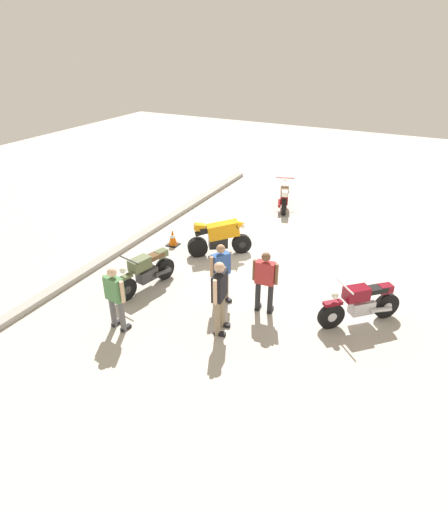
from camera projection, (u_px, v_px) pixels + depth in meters
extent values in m
plane|color=#B7B2A8|center=(281.00, 258.00, 13.01)|extent=(40.00, 40.00, 0.00)
cube|color=#9C978F|center=(154.00, 228.00, 14.82)|extent=(14.00, 0.30, 0.15)
cylinder|color=black|center=(331.00, 316.00, 9.81)|extent=(0.53, 0.55, 0.64)
cylinder|color=black|center=(386.00, 306.00, 10.18)|extent=(0.53, 0.55, 0.64)
cylinder|color=silver|center=(331.00, 316.00, 9.81)|extent=(0.26, 0.26, 0.22)
cylinder|color=silver|center=(386.00, 306.00, 10.18)|extent=(0.26, 0.26, 0.22)
cube|color=silver|center=(362.00, 307.00, 9.96)|extent=(0.59, 0.60, 0.32)
cube|color=maroon|center=(356.00, 293.00, 9.72)|extent=(0.62, 0.63, 0.30)
cube|color=maroon|center=(333.00, 303.00, 9.64)|extent=(0.42, 0.43, 0.08)
cube|color=black|center=(374.00, 290.00, 9.83)|extent=(0.60, 0.61, 0.12)
cube|color=maroon|center=(385.00, 288.00, 9.91)|extent=(0.38, 0.38, 0.18)
cylinder|color=silver|center=(381.00, 310.00, 9.94)|extent=(0.46, 0.48, 0.16)
cylinder|color=silver|center=(345.00, 286.00, 9.52)|extent=(0.53, 0.51, 0.04)
sphere|color=silver|center=(335.00, 295.00, 9.56)|extent=(0.16, 0.16, 0.16)
cylinder|color=black|center=(284.00, 195.00, 17.14)|extent=(0.62, 0.35, 0.60)
cylinder|color=black|center=(284.00, 207.00, 15.95)|extent=(0.62, 0.35, 0.60)
cylinder|color=maroon|center=(284.00, 195.00, 17.14)|extent=(0.26, 0.24, 0.21)
cylinder|color=maroon|center=(284.00, 207.00, 15.95)|extent=(0.26, 0.24, 0.21)
cube|color=maroon|center=(284.00, 199.00, 16.46)|extent=(0.62, 0.45, 0.32)
cube|color=white|center=(285.00, 187.00, 16.45)|extent=(0.63, 0.49, 0.30)
cube|color=white|center=(285.00, 187.00, 16.99)|extent=(0.47, 0.30, 0.08)
cube|color=#4C331E|center=(285.00, 190.00, 16.04)|extent=(0.65, 0.44, 0.12)
cube|color=white|center=(285.00, 193.00, 15.79)|extent=(0.37, 0.31, 0.18)
cylinder|color=maroon|center=(279.00, 203.00, 16.15)|extent=(0.56, 0.29, 0.16)
cylinder|color=maroon|center=(285.00, 178.00, 16.62)|extent=(0.27, 0.67, 0.04)
sphere|color=silver|center=(285.00, 181.00, 16.91)|extent=(0.16, 0.16, 0.16)
cylinder|color=black|center=(242.00, 244.00, 13.19)|extent=(0.49, 0.58, 0.60)
cylinder|color=black|center=(198.00, 247.00, 12.98)|extent=(0.54, 0.62, 0.60)
cylinder|color=black|center=(242.00, 244.00, 13.19)|extent=(0.27, 0.28, 0.21)
cylinder|color=black|center=(198.00, 247.00, 12.98)|extent=(0.27, 0.28, 0.21)
cube|color=black|center=(218.00, 243.00, 13.03)|extent=(0.56, 0.62, 0.32)
cube|color=orange|center=(223.00, 230.00, 12.87)|extent=(0.88, 1.01, 0.57)
cone|color=orange|center=(240.00, 224.00, 12.88)|extent=(0.48, 0.49, 0.39)
cube|color=black|center=(210.00, 229.00, 12.78)|extent=(0.57, 0.64, 0.12)
cube|color=orange|center=(200.00, 227.00, 12.70)|extent=(0.38, 0.41, 0.23)
cylinder|color=black|center=(202.00, 234.00, 12.72)|extent=(0.31, 0.37, 0.17)
cylinder|color=black|center=(201.00, 231.00, 12.86)|extent=(0.31, 0.37, 0.17)
cylinder|color=black|center=(236.00, 224.00, 12.85)|extent=(0.58, 0.45, 0.04)
sphere|color=silver|center=(243.00, 226.00, 12.91)|extent=(0.16, 0.16, 0.16)
cylinder|color=black|center=(126.00, 289.00, 10.87)|extent=(0.62, 0.28, 0.60)
cylinder|color=black|center=(165.00, 269.00, 11.80)|extent=(0.62, 0.28, 0.60)
cylinder|color=#333333|center=(126.00, 289.00, 10.87)|extent=(0.24, 0.22, 0.21)
cylinder|color=#333333|center=(165.00, 269.00, 11.80)|extent=(0.24, 0.22, 0.21)
cube|color=#333333|center=(147.00, 274.00, 11.32)|extent=(0.61, 0.39, 0.32)
cube|color=#515B38|center=(140.00, 264.00, 11.00)|extent=(0.62, 0.43, 0.30)
cube|color=#515B38|center=(124.00, 278.00, 10.72)|extent=(0.46, 0.25, 0.08)
cube|color=brown|center=(153.00, 257.00, 11.30)|extent=(0.64, 0.38, 0.12)
cube|color=#515B38|center=(161.00, 253.00, 11.52)|extent=(0.36, 0.28, 0.18)
cylinder|color=#333333|center=(163.00, 272.00, 11.53)|extent=(0.57, 0.22, 0.16)
cylinder|color=#333333|center=(129.00, 260.00, 10.66)|extent=(0.18, 0.69, 0.04)
sphere|color=silver|center=(123.00, 270.00, 10.60)|extent=(0.16, 0.16, 0.16)
cylinder|color=#59595B|center=(122.00, 316.00, 9.67)|extent=(0.15, 0.15, 0.78)
cube|color=black|center=(126.00, 328.00, 9.87)|extent=(0.27, 0.14, 0.08)
cylinder|color=#59595B|center=(113.00, 312.00, 9.83)|extent=(0.15, 0.15, 0.78)
cube|color=black|center=(117.00, 323.00, 10.04)|extent=(0.27, 0.14, 0.08)
cube|color=#4C7F4C|center=(114.00, 289.00, 9.44)|extent=(0.29, 0.47, 0.56)
cylinder|color=#D8AD8C|center=(122.00, 292.00, 9.29)|extent=(0.10, 0.10, 0.52)
cylinder|color=#D8AD8C|center=(106.00, 284.00, 9.57)|extent=(0.10, 0.10, 0.52)
sphere|color=#D8AD8C|center=(112.00, 272.00, 9.25)|extent=(0.21, 0.21, 0.21)
cylinder|color=gray|center=(216.00, 290.00, 10.64)|extent=(0.17, 0.17, 0.79)
cube|color=black|center=(217.00, 303.00, 10.77)|extent=(0.21, 0.28, 0.08)
cylinder|color=gray|center=(226.00, 286.00, 10.81)|extent=(0.17, 0.17, 0.79)
cube|color=black|center=(227.00, 299.00, 10.93)|extent=(0.21, 0.28, 0.08)
cube|color=#3359A5|center=(221.00, 264.00, 10.42)|extent=(0.50, 0.40, 0.56)
cylinder|color=tan|center=(212.00, 267.00, 10.27)|extent=(0.12, 0.12, 0.53)
cylinder|color=tan|center=(230.00, 261.00, 10.55)|extent=(0.12, 0.12, 0.53)
sphere|color=tan|center=(221.00, 249.00, 10.22)|extent=(0.21, 0.21, 0.21)
cylinder|color=gray|center=(217.00, 319.00, 9.52)|extent=(0.15, 0.15, 0.87)
cube|color=black|center=(220.00, 334.00, 9.69)|extent=(0.14, 0.27, 0.08)
cylinder|color=gray|center=(222.00, 310.00, 9.81)|extent=(0.15, 0.15, 0.87)
cube|color=black|center=(225.00, 325.00, 9.98)|extent=(0.14, 0.27, 0.08)
cube|color=black|center=(219.00, 286.00, 9.32)|extent=(0.52, 0.29, 0.62)
cylinder|color=#D8AD8C|center=(215.00, 292.00, 9.07)|extent=(0.10, 0.10, 0.58)
cylinder|color=#D8AD8C|center=(224.00, 279.00, 9.56)|extent=(0.10, 0.10, 0.58)
sphere|color=#D8AD8C|center=(219.00, 267.00, 9.11)|extent=(0.24, 0.24, 0.24)
cylinder|color=#262628|center=(270.00, 299.00, 10.30)|extent=(0.14, 0.14, 0.79)
cube|color=black|center=(270.00, 310.00, 10.51)|extent=(0.27, 0.12, 0.08)
cylinder|color=#262628|center=(258.00, 296.00, 10.41)|extent=(0.14, 0.14, 0.79)
cube|color=black|center=(258.00, 307.00, 10.62)|extent=(0.27, 0.12, 0.08)
cube|color=#B23333|center=(265.00, 273.00, 10.04)|extent=(0.25, 0.46, 0.56)
cylinder|color=brown|center=(276.00, 274.00, 9.94)|extent=(0.10, 0.10, 0.53)
cylinder|color=brown|center=(254.00, 270.00, 10.13)|extent=(0.10, 0.10, 0.53)
sphere|color=brown|center=(266.00, 257.00, 9.85)|extent=(0.21, 0.21, 0.21)
cube|color=black|center=(173.00, 245.00, 13.78)|extent=(0.36, 0.36, 0.03)
cone|color=orange|center=(173.00, 237.00, 13.66)|extent=(0.28, 0.28, 0.50)
cylinder|color=white|center=(173.00, 236.00, 13.64)|extent=(0.19, 0.19, 0.08)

